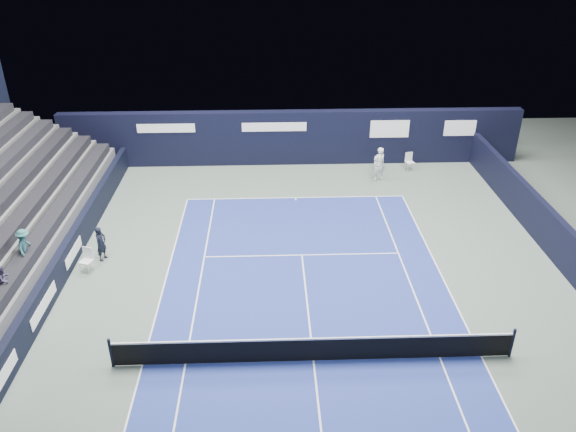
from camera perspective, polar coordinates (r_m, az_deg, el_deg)
name	(u,v)px	position (r m, az deg, el deg)	size (l,w,h in m)	color
ground	(309,321)	(20.21, 2.16, -10.65)	(48.00, 48.00, 0.00)	#526259
court_surface	(313,361)	(18.70, 2.60, -14.48)	(10.97, 23.77, 0.01)	navy
enclosure_wall_right	(555,237)	(25.81, 25.47, -1.94)	(0.30, 22.00, 1.80)	black
folding_chair_back_a	(378,162)	(31.96, 9.13, 5.39)	(0.43, 0.42, 0.84)	white
folding_chair_back_b	(409,160)	(32.39, 12.22, 5.58)	(0.53, 0.51, 1.00)	silver
line_judge_chair	(87,258)	(23.92, -19.75, -4.03)	(0.57, 0.56, 1.02)	white
line_judge	(101,244)	(24.38, -18.46, -2.67)	(0.55, 0.36, 1.52)	black
court_markings	(313,361)	(18.70, 2.60, -14.47)	(11.03, 23.83, 0.00)	white
tennis_net	(314,349)	(18.36, 2.64, -13.32)	(12.90, 0.10, 1.10)	black
back_sponsor_wall	(292,137)	(32.21, 0.40, 7.98)	(26.00, 0.63, 3.10)	black
side_barrier_left	(69,253)	(24.48, -21.33, -3.50)	(0.33, 22.00, 1.20)	black
tennis_player	(379,164)	(30.62, 9.23, 5.26)	(0.80, 0.95, 1.86)	white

